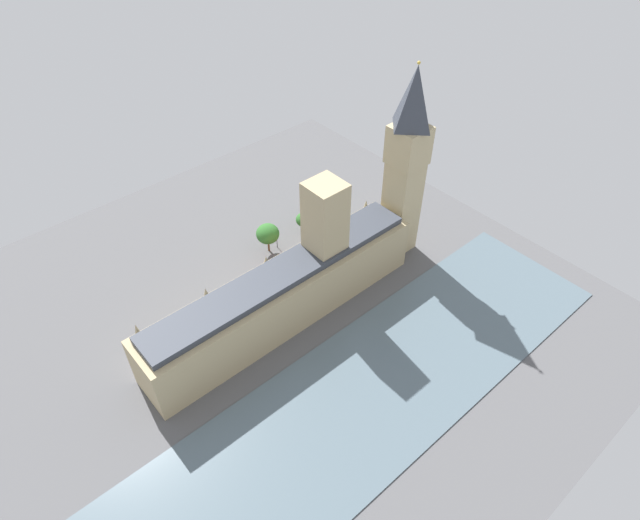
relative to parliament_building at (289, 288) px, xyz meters
The scene contains 16 objects.
ground_plane 9.32m from the parliament_building, 41.85° to the left, with size 143.56×143.56×0.00m, color #565659.
river_thames 30.86m from the parliament_building, behind, with size 33.96×129.20×0.25m, color slate.
parliament_building is the anchor object (origin of this frame).
clock_tower 43.30m from the parliament_building, 89.43° to the right, with size 8.76×8.76×53.43m.
car_dark_green_opposite_hall 27.04m from the parliament_building, 62.54° to the right, with size 2.24×4.43×1.74m.
double_decker_bus_kerbside 17.22m from the parliament_building, 33.65° to the right, with size 2.83×10.55×4.75m.
car_blue_midblock 14.83m from the parliament_building, ahead, with size 2.08×4.19×1.74m.
car_black_far_end 24.37m from the parliament_building, 54.35° to the left, with size 2.13×4.71×1.74m.
pedestrian_leading 12.39m from the parliament_building, 10.40° to the left, with size 0.63×0.55×1.55m.
pedestrian_trailing 14.79m from the parliament_building, 39.84° to the right, with size 0.55×0.44×1.54m.
pedestrian_near_tower 15.34m from the parliament_building, 42.76° to the left, with size 0.66×0.62×1.56m.
plane_tree_corner 24.97m from the parliament_building, 24.83° to the right, with size 6.44×6.44×8.88m.
plane_tree_under_trees 38.35m from the parliament_building, 54.53° to the right, with size 6.14×6.14×9.04m.
plane_tree_by_river_gate 33.94m from the parliament_building, 50.05° to the right, with size 5.42×5.42×9.43m.
plane_tree_slot_10 31.32m from the parliament_building, 46.26° to the right, with size 4.58×4.58×7.40m.
street_lamp_slot_11 26.14m from the parliament_building, 30.56° to the right, with size 0.56×0.56×5.75m.
Camera 1 is at (-75.11, 52.09, 100.39)m, focal length 30.23 mm.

